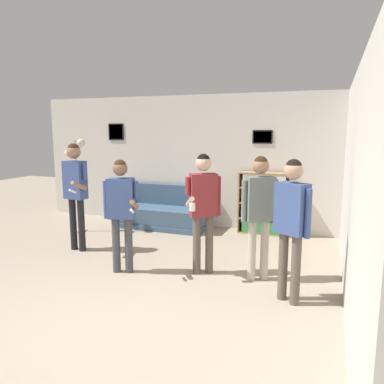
# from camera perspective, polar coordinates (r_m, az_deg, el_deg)

# --- Properties ---
(ground_plane) EXTENTS (20.00, 20.00, 0.00)m
(ground_plane) POSITION_cam_1_polar(r_m,az_deg,el_deg) (4.23, -18.83, -19.23)
(ground_plane) COLOR gray
(wall_back) EXTENTS (7.71, 0.08, 2.70)m
(wall_back) POSITION_cam_1_polar(r_m,az_deg,el_deg) (7.74, 2.11, 4.68)
(wall_back) COLOR beige
(wall_back) RESTS_ON ground_plane
(wall_right) EXTENTS (0.06, 6.86, 2.70)m
(wall_right) POSITION_cam_1_polar(r_m,az_deg,el_deg) (5.11, 23.18, 1.42)
(wall_right) COLOR beige
(wall_right) RESTS_ON ground_plane
(couch) EXTENTS (1.89, 0.80, 0.85)m
(couch) POSITION_cam_1_polar(r_m,az_deg,el_deg) (7.81, -4.50, -3.23)
(couch) COLOR #3D5670
(couch) RESTS_ON ground_plane
(bookshelf) EXTENTS (0.98, 0.30, 1.20)m
(bookshelf) POSITION_cam_1_polar(r_m,az_deg,el_deg) (7.33, 10.96, -1.73)
(bookshelf) COLOR #A87F51
(bookshelf) RESTS_ON ground_plane
(floor_lamp) EXTENTS (0.37, 0.40, 1.83)m
(floor_lamp) POSITION_cam_1_polar(r_m,az_deg,el_deg) (7.61, -17.25, 4.07)
(floor_lamp) COLOR #ADA89E
(floor_lamp) RESTS_ON ground_plane
(person_player_foreground_left) EXTENTS (0.50, 0.50, 1.78)m
(person_player_foreground_left) POSITION_cam_1_polar(r_m,az_deg,el_deg) (6.41, -17.38, 1.08)
(person_player_foreground_left) COLOR black
(person_player_foreground_left) RESTS_ON ground_plane
(person_player_foreground_center) EXTENTS (0.56, 0.41, 1.60)m
(person_player_foreground_center) POSITION_cam_1_polar(r_m,az_deg,el_deg) (5.26, -10.75, -1.92)
(person_player_foreground_center) COLOR #3D4247
(person_player_foreground_center) RESTS_ON ground_plane
(person_watcher_holding_cup) EXTENTS (0.43, 0.57, 1.68)m
(person_watcher_holding_cup) POSITION_cam_1_polar(r_m,az_deg,el_deg) (5.12, 1.72, -1.39)
(person_watcher_holding_cup) COLOR brown
(person_watcher_holding_cup) RESTS_ON ground_plane
(person_spectator_near_bookshelf) EXTENTS (0.43, 0.36, 1.67)m
(person_spectator_near_bookshelf) POSITION_cam_1_polar(r_m,az_deg,el_deg) (4.97, 10.25, -2.00)
(person_spectator_near_bookshelf) COLOR #B7AD99
(person_spectator_near_bookshelf) RESTS_ON ground_plane
(person_spectator_far_right) EXTENTS (0.44, 0.36, 1.68)m
(person_spectator_far_right) POSITION_cam_1_polar(r_m,az_deg,el_deg) (4.40, 14.93, -3.55)
(person_spectator_far_right) COLOR brown
(person_spectator_far_right) RESTS_ON ground_plane
(bottle_on_floor) EXTENTS (0.07, 0.07, 0.28)m
(bottle_on_floor) POSITION_cam_1_polar(r_m,az_deg,el_deg) (7.67, -11.35, -4.96)
(bottle_on_floor) COLOR brown
(bottle_on_floor) RESTS_ON ground_plane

